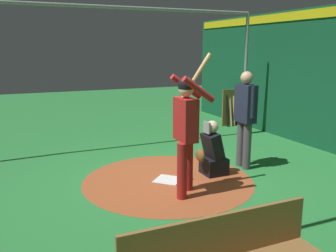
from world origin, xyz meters
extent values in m
plane|color=#287A38|center=(0.00, 0.00, 0.00)|extent=(27.69, 27.69, 0.00)
cylinder|color=#9E4C28|center=(0.00, 0.00, 0.00)|extent=(2.89, 2.89, 0.01)
cube|color=white|center=(0.00, 0.00, 0.01)|extent=(0.59, 0.59, 0.01)
cylinder|color=maroon|center=(0.11, 0.77, 0.43)|extent=(0.15, 0.15, 0.85)
cylinder|color=maroon|center=(-0.13, 0.50, 0.43)|extent=(0.15, 0.15, 0.85)
cube|color=#B21E1E|center=(-0.01, 0.64, 1.17)|extent=(0.22, 0.44, 0.64)
cylinder|color=#B21E1E|center=(-0.11, 0.83, 1.63)|extent=(0.52, 0.09, 0.40)
cylinder|color=#B21E1E|center=(-0.11, 0.44, 1.63)|extent=(0.52, 0.09, 0.40)
sphere|color=beige|center=(-0.01, 0.64, 1.62)|extent=(0.22, 0.22, 0.22)
sphere|color=black|center=(-0.01, 0.64, 1.68)|extent=(0.25, 0.25, 0.25)
cylinder|color=tan|center=(-0.23, 0.50, 1.77)|extent=(0.54, 0.06, 0.73)
cube|color=black|center=(-0.88, 0.02, 0.15)|extent=(0.40, 0.40, 0.30)
cube|color=black|center=(-0.84, 0.02, 0.53)|extent=(0.31, 0.40, 0.49)
sphere|color=beige|center=(-0.82, 0.02, 0.87)|extent=(0.23, 0.23, 0.23)
cube|color=gray|center=(-0.72, 0.02, 0.87)|extent=(0.03, 0.20, 0.20)
ellipsoid|color=brown|center=(-0.56, 0.08, 0.40)|extent=(0.12, 0.28, 0.22)
cylinder|color=#4C4C51|center=(-1.58, 0.02, 0.44)|extent=(0.15, 0.15, 0.87)
cylinder|color=#4C4C51|center=(-1.58, -0.18, 0.44)|extent=(0.15, 0.15, 0.87)
cube|color=#1E2338|center=(-1.58, -0.08, 1.22)|extent=(0.22, 0.42, 0.69)
cylinder|color=#1E2338|center=(-1.58, 0.12, 1.27)|extent=(0.09, 0.09, 0.58)
cylinder|color=#1E2338|center=(-1.58, -0.28, 1.27)|extent=(0.09, 0.09, 0.58)
sphere|color=tan|center=(-1.58, -0.08, 1.69)|extent=(0.23, 0.23, 0.23)
cylinder|color=gray|center=(-3.14, -2.29, 1.52)|extent=(0.08, 0.08, 3.04)
cylinder|color=gray|center=(0.00, -2.29, 3.04)|extent=(6.27, 0.07, 0.07)
cube|color=olive|center=(-3.72, -3.39, 0.53)|extent=(1.06, 0.04, 1.05)
cylinder|color=tan|center=(-4.15, -3.33, 0.44)|extent=(0.06, 0.20, 0.87)
cylinder|color=olive|center=(-4.03, -3.33, 0.44)|extent=(0.06, 0.18, 0.88)
cylinder|color=black|center=(-3.91, -3.33, 0.46)|extent=(0.06, 0.15, 0.91)
cylinder|color=olive|center=(-3.79, -3.33, 0.45)|extent=(0.06, 0.20, 0.90)
cylinder|color=black|center=(-3.67, -3.33, 0.45)|extent=(0.06, 0.13, 0.90)
cylinder|color=tan|center=(-3.55, -3.33, 0.43)|extent=(0.06, 0.14, 0.86)
cylinder|color=tan|center=(-3.43, -3.33, 0.42)|extent=(0.06, 0.20, 0.84)
cylinder|color=black|center=(-3.31, -3.33, 0.46)|extent=(0.06, 0.19, 0.91)
cube|color=olive|center=(0.83, 2.96, 0.65)|extent=(1.79, 0.04, 0.40)
sphere|color=white|center=(-0.37, 0.12, 0.04)|extent=(0.07, 0.07, 0.07)
camera|label=1|loc=(2.35, 5.35, 2.21)|focal=38.82mm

